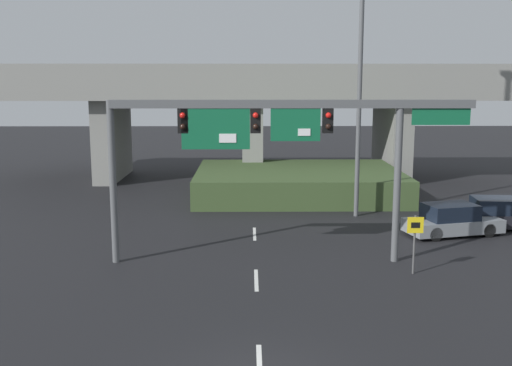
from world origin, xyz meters
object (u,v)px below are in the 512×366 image
at_px(signal_gantry, 275,133).
at_px(speed_limit_sign, 415,236).
at_px(highway_light_pole_near, 361,55).
at_px(parked_sedan_near_right, 452,221).
at_px(parked_sedan_mid_right, 501,214).

bearing_deg(signal_gantry, speed_limit_sign, -17.16).
bearing_deg(highway_light_pole_near, parked_sedan_near_right, -46.63).
xyz_separation_m(speed_limit_sign, highway_light_pole_near, (-0.44, 9.60, 6.93)).
relative_size(signal_gantry, highway_light_pole_near, 0.88).
height_order(speed_limit_sign, parked_sedan_near_right, speed_limit_sign).
distance_m(parked_sedan_near_right, parked_sedan_mid_right, 3.13).
xyz_separation_m(highway_light_pole_near, parked_sedan_near_right, (3.76, -3.98, -7.71)).
bearing_deg(highway_light_pole_near, parked_sedan_mid_right, -21.99).
distance_m(speed_limit_sign, highway_light_pole_near, 11.85).
relative_size(highway_light_pole_near, parked_sedan_mid_right, 3.36).
bearing_deg(highway_light_pole_near, signal_gantry, -120.33).
bearing_deg(parked_sedan_near_right, speed_limit_sign, -134.40).
distance_m(speed_limit_sign, parked_sedan_near_right, 6.58).
bearing_deg(parked_sedan_mid_right, signal_gantry, -150.29).
distance_m(highway_light_pole_near, parked_sedan_mid_right, 10.49).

